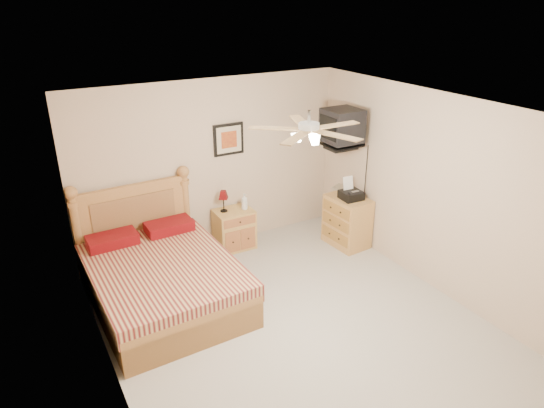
{
  "coord_description": "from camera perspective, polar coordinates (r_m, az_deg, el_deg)",
  "views": [
    {
      "loc": [
        -2.51,
        -3.91,
        3.54
      ],
      "look_at": [
        0.23,
        0.9,
        1.12
      ],
      "focal_mm": 32.0,
      "sensor_mm": 36.0,
      "label": 1
    }
  ],
  "objects": [
    {
      "name": "lotion_bottle",
      "position": [
        7.12,
        -3.26,
        0.28
      ],
      "size": [
        0.12,
        0.12,
        0.24
      ],
      "primitive_type": "imported",
      "rotation": [
        0.0,
        0.0,
        0.39
      ],
      "color": "white",
      "rests_on": "nightstand"
    },
    {
      "name": "wall_right",
      "position": [
        6.39,
        18.1,
        1.37
      ],
      "size": [
        0.04,
        4.5,
        2.5
      ],
      "primitive_type": "cube",
      "color": "#C9AF94",
      "rests_on": "ground"
    },
    {
      "name": "dresser",
      "position": [
        7.39,
        8.82,
        -2.01
      ],
      "size": [
        0.5,
        0.68,
        0.77
      ],
      "primitive_type": "cube",
      "rotation": [
        0.0,
        0.0,
        0.07
      ],
      "color": "#B27C41",
      "rests_on": "ground"
    },
    {
      "name": "ceiling",
      "position": [
        4.76,
        3.04,
        10.93
      ],
      "size": [
        4.0,
        4.5,
        0.04
      ],
      "primitive_type": "cube",
      "color": "white",
      "rests_on": "ground"
    },
    {
      "name": "wall_tv",
      "position": [
        6.98,
        9.23,
        8.93
      ],
      "size": [
        0.56,
        0.46,
        0.58
      ],
      "primitive_type": null,
      "color": "black",
      "rests_on": "wall_right"
    },
    {
      "name": "table_lamp",
      "position": [
        7.07,
        -5.72,
        0.35
      ],
      "size": [
        0.2,
        0.2,
        0.32
      ],
      "primitive_type": null,
      "rotation": [
        0.0,
        0.0,
        0.18
      ],
      "color": "#56080A",
      "rests_on": "nightstand"
    },
    {
      "name": "wall_front",
      "position": [
        3.78,
        21.97,
        -15.74
      ],
      "size": [
        4.0,
        0.04,
        2.5
      ],
      "primitive_type": "cube",
      "color": "#C9AF94",
      "rests_on": "ground"
    },
    {
      "name": "ceiling_fan",
      "position": [
        4.63,
        4.34,
        8.76
      ],
      "size": [
        1.14,
        1.14,
        0.28
      ],
      "primitive_type": null,
      "color": "white",
      "rests_on": "ceiling"
    },
    {
      "name": "framed_picture",
      "position": [
        7.0,
        -5.14,
        7.59
      ],
      "size": [
        0.46,
        0.04,
        0.46
      ],
      "primitive_type": "cube",
      "color": "black",
      "rests_on": "wall_back"
    },
    {
      "name": "fax_machine",
      "position": [
        7.14,
        9.35,
        1.77
      ],
      "size": [
        0.32,
        0.33,
        0.32
      ],
      "primitive_type": null,
      "rotation": [
        0.0,
        0.0,
        -0.06
      ],
      "color": "black",
      "rests_on": "dresser"
    },
    {
      "name": "wall_left",
      "position": [
        4.56,
        -19.29,
        -8.06
      ],
      "size": [
        0.04,
        4.5,
        2.5
      ],
      "primitive_type": "cube",
      "color": "#C9AF94",
      "rests_on": "ground"
    },
    {
      "name": "wall_back",
      "position": [
        7.03,
        -7.1,
        4.4
      ],
      "size": [
        4.0,
        0.04,
        2.5
      ],
      "primitive_type": "cube",
      "color": "#C9AF94",
      "rests_on": "ground"
    },
    {
      "name": "magazine_lower",
      "position": [
        7.42,
        7.84,
        1.53
      ],
      "size": [
        0.3,
        0.33,
        0.03
      ],
      "primitive_type": "imported",
      "rotation": [
        0.0,
        0.0,
        0.41
      ],
      "color": "#B4A890",
      "rests_on": "dresser"
    },
    {
      "name": "nightstand",
      "position": [
        7.27,
        -4.46,
        -2.95
      ],
      "size": [
        0.57,
        0.43,
        0.6
      ],
      "primitive_type": "cube",
      "rotation": [
        0.0,
        0.0,
        -0.02
      ],
      "color": "#B28945",
      "rests_on": "ground"
    },
    {
      "name": "bed",
      "position": [
        5.94,
        -12.94,
        -5.88
      ],
      "size": [
        1.65,
        2.14,
        1.36
      ],
      "primitive_type": null,
      "rotation": [
        0.0,
        0.0,
        0.02
      ],
      "color": "#B07739",
      "rests_on": "ground"
    },
    {
      "name": "floor",
      "position": [
        5.84,
        2.5,
        -13.76
      ],
      "size": [
        4.5,
        4.5,
        0.0
      ],
      "primitive_type": "plane",
      "color": "#ACA69B",
      "rests_on": "ground"
    },
    {
      "name": "magazine_upper",
      "position": [
        7.43,
        8.03,
        1.74
      ],
      "size": [
        0.28,
        0.31,
        0.02
      ],
      "primitive_type": "imported",
      "rotation": [
        0.0,
        0.0,
        0.43
      ],
      "color": "gray",
      "rests_on": "magazine_lower"
    }
  ]
}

